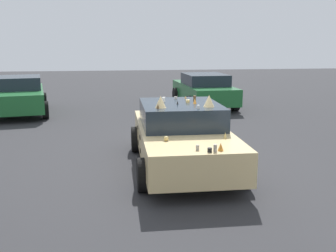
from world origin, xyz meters
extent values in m
plane|color=#2D2D30|center=(0.00, 0.00, 0.00)|extent=(60.00, 60.00, 0.00)
cube|color=#D8BC7F|center=(0.00, 0.00, 0.57)|extent=(4.35, 1.83, 0.61)
cube|color=#1E2833|center=(0.22, 0.00, 1.11)|extent=(2.01, 1.66, 0.47)
cylinder|color=black|center=(-1.35, -0.90, 0.31)|extent=(0.62, 0.23, 0.61)
cylinder|color=black|center=(-1.33, 0.93, 0.31)|extent=(0.62, 0.23, 0.61)
cylinder|color=black|center=(1.33, -0.93, 0.31)|extent=(0.62, 0.23, 0.61)
cylinder|color=black|center=(1.35, 0.90, 0.31)|extent=(0.62, 0.23, 0.61)
ellipsoid|color=black|center=(0.68, 0.89, 0.39)|extent=(0.14, 0.02, 0.13)
ellipsoid|color=black|center=(-1.23, -0.88, 0.70)|extent=(0.16, 0.02, 0.14)
ellipsoid|color=black|center=(-1.71, -0.87, 0.61)|extent=(0.18, 0.02, 0.10)
ellipsoid|color=black|center=(-0.08, 0.90, 0.69)|extent=(0.19, 0.02, 0.12)
ellipsoid|color=black|center=(1.15, -0.91, 0.68)|extent=(0.14, 0.02, 0.13)
ellipsoid|color=black|center=(0.73, 0.89, 0.73)|extent=(0.20, 0.02, 0.09)
ellipsoid|color=black|center=(-0.12, 0.90, 0.42)|extent=(0.15, 0.02, 0.11)
cone|color=tan|center=(-1.15, -0.61, 0.94)|extent=(0.09, 0.09, 0.13)
sphere|color=tan|center=(-1.18, 0.50, 0.92)|extent=(0.09, 0.09, 0.09)
cone|color=orange|center=(-1.96, -0.30, 0.94)|extent=(0.14, 0.14, 0.13)
cylinder|color=gray|center=(-1.87, 0.07, 0.92)|extent=(0.08, 0.08, 0.09)
cylinder|color=black|center=(-2.02, -0.10, 0.91)|extent=(0.10, 0.10, 0.07)
cylinder|color=gray|center=(-2.01, -0.19, 0.93)|extent=(0.08, 0.08, 0.12)
cone|color=black|center=(0.09, 0.09, 1.38)|extent=(0.04, 0.04, 0.08)
cone|color=orange|center=(0.12, -0.29, 1.40)|extent=(0.10, 0.10, 0.11)
cylinder|color=tan|center=(0.31, -0.17, 1.37)|extent=(0.10, 0.10, 0.06)
cylinder|color=gray|center=(0.86, 0.00, 1.37)|extent=(0.09, 0.09, 0.06)
cone|color=#51381E|center=(-0.40, 0.56, 1.39)|extent=(0.07, 0.07, 0.09)
cylinder|color=silver|center=(0.42, 0.33, 1.40)|extent=(0.10, 0.10, 0.11)
cylinder|color=#51381E|center=(0.56, -0.38, 1.40)|extent=(0.08, 0.08, 0.11)
cylinder|color=silver|center=(-0.52, -0.23, 1.38)|extent=(0.07, 0.07, 0.07)
cone|color=#A87A38|center=(0.93, -0.24, 1.37)|extent=(0.08, 0.08, 0.06)
cone|color=#D8BC7F|center=(-0.34, -0.49, 1.46)|extent=(0.22, 0.22, 0.24)
cone|color=#D8BC7F|center=(-0.32, 0.49, 1.46)|extent=(0.22, 0.22, 0.24)
cube|color=#1E602D|center=(7.15, 4.88, 0.59)|extent=(4.29, 2.47, 0.66)
cube|color=#1E2833|center=(7.32, 4.91, 1.15)|extent=(2.09, 1.94, 0.45)
cylinder|color=black|center=(6.08, 3.76, 0.31)|extent=(0.64, 0.32, 0.62)
cylinder|color=black|center=(8.55, 4.19, 0.31)|extent=(0.64, 0.32, 0.62)
cube|color=#1E602D|center=(8.06, -2.32, 0.59)|extent=(4.51, 1.92, 0.64)
cube|color=#1E2833|center=(7.88, -2.33, 1.13)|extent=(2.08, 1.68, 0.44)
cylinder|color=black|center=(9.40, -1.38, 0.32)|extent=(0.64, 0.25, 0.63)
cylinder|color=black|center=(9.47, -3.15, 0.32)|extent=(0.64, 0.25, 0.63)
cylinder|color=black|center=(6.65, -1.50, 0.32)|extent=(0.64, 0.25, 0.63)
cylinder|color=black|center=(6.73, -3.27, 0.32)|extent=(0.64, 0.25, 0.63)
camera|label=1|loc=(-8.14, 1.44, 2.63)|focal=42.96mm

